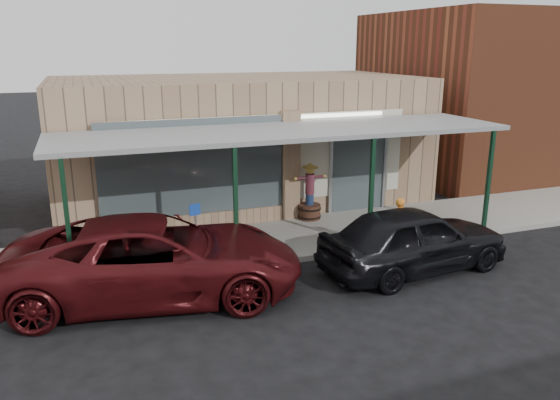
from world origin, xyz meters
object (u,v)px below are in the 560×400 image
object	(u,v)px
barrel_scarecrow	(310,200)
barrel_pumpkin	(106,259)
parked_sedan	(414,239)
car_maroon	(155,258)
handicap_sign	(195,223)

from	to	relation	value
barrel_scarecrow	barrel_pumpkin	xyz separation A→B (m)	(-6.00, -1.90, -0.36)
barrel_scarecrow	parked_sedan	bearing A→B (deg)	-74.30
parked_sedan	car_maroon	bearing A→B (deg)	77.38
handicap_sign	parked_sedan	distance (m)	5.27
barrel_scarecrow	barrel_pumpkin	bearing A→B (deg)	-159.17
parked_sedan	car_maroon	size ratio (longest dim) A/B	0.78
barrel_pumpkin	barrel_scarecrow	bearing A→B (deg)	17.61
car_maroon	handicap_sign	bearing A→B (deg)	-27.64
barrel_scarecrow	handicap_sign	size ratio (longest dim) A/B	1.25
parked_sedan	barrel_scarecrow	bearing A→B (deg)	6.46
barrel_scarecrow	parked_sedan	xyz separation A→B (m)	(0.92, -4.17, 0.06)
handicap_sign	parked_sedan	world-z (taller)	parked_sedan
barrel_scarecrow	handicap_sign	distance (m)	4.34
barrel_pumpkin	parked_sedan	world-z (taller)	parked_sedan
barrel_scarecrow	car_maroon	xyz separation A→B (m)	(-5.03, -3.48, 0.13)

